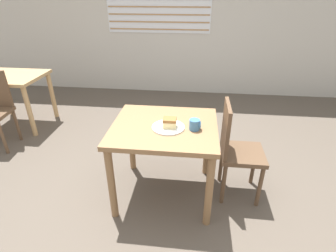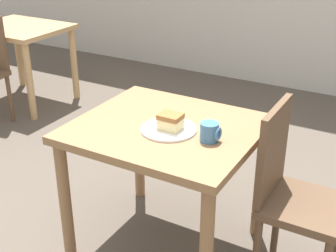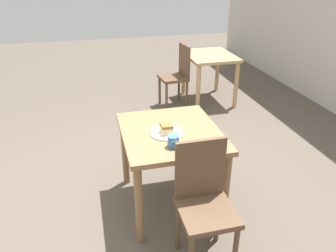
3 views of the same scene
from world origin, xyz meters
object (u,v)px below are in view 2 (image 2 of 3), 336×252
at_px(dining_table_near, 166,147).
at_px(dining_table_far, 20,40).
at_px(chair_near_window, 291,193).
at_px(plate, 169,129).
at_px(coffee_mug, 210,132).
at_px(cake_slice, 170,122).

distance_m(dining_table_near, dining_table_far, 2.47).
relative_size(dining_table_near, chair_near_window, 0.97).
distance_m(dining_table_far, plate, 2.52).
bearing_deg(coffee_mug, dining_table_far, 153.62).
bearing_deg(dining_table_near, chair_near_window, 6.72).
bearing_deg(chair_near_window, dining_table_near, 96.72).
bearing_deg(coffee_mug, plate, 179.23).
relative_size(plate, coffee_mug, 2.89).
height_order(chair_near_window, cake_slice, chair_near_window).
bearing_deg(coffee_mug, dining_table_near, 169.77).
bearing_deg(dining_table_far, cake_slice, -28.44).
bearing_deg(dining_table_far, plate, -28.49).
xyz_separation_m(cake_slice, coffee_mug, (0.20, 0.00, -0.01)).
height_order(dining_table_near, coffee_mug, coffee_mug).
xyz_separation_m(dining_table_near, cake_slice, (0.05, -0.05, 0.16)).
xyz_separation_m(chair_near_window, plate, (-0.58, -0.11, 0.23)).
bearing_deg(chair_near_window, cake_slice, 101.85).
bearing_deg(cake_slice, chair_near_window, 11.85).
bearing_deg(plate, cake_slice, -18.43).
relative_size(dining_table_near, dining_table_far, 1.07).
distance_m(dining_table_far, coffee_mug, 2.71).
xyz_separation_m(dining_table_near, dining_table_far, (-2.18, 1.16, -0.02)).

